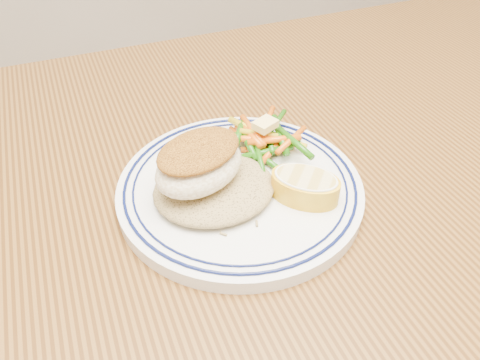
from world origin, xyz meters
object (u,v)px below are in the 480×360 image
Objects in this scene: fish_fillet at (199,163)px; lemon_wedge at (305,186)px; vegetable_pile at (264,138)px; plate at (240,188)px; dining_table at (258,282)px; rice_pilaf at (214,186)px.

fish_fillet is 0.11m from lemon_wedge.
plate is at bearing -136.07° from vegetable_pile.
fish_fillet reaches higher than plate.
lemon_wedge is (0.05, -0.04, 0.02)m from plate.
dining_table is 13.86× the size of vegetable_pile.
vegetable_pile reaches higher than rice_pilaf.
plate is at bearing 94.65° from dining_table.
lemon_wedge is at bearing -24.31° from rice_pilaf.
fish_fillet is at bearing 136.20° from dining_table.
plate is 0.04m from rice_pilaf.
dining_table is at bearing -177.33° from lemon_wedge.
fish_fillet is 1.27× the size of lemon_wedge.
plate is 0.07m from vegetable_pile.
vegetable_pile is at bearing 64.04° from dining_table.
rice_pilaf is (-0.03, 0.04, 0.12)m from dining_table.
plate is at bearing 140.40° from lemon_wedge.
plate is 2.34× the size of vegetable_pile.
rice_pilaf is at bearing 130.75° from dining_table.
vegetable_pile is (0.05, 0.05, 0.02)m from plate.
lemon_wedge is (0.05, 0.00, 0.13)m from dining_table.
lemon_wedge is at bearing 2.67° from dining_table.
fish_fillet is 1.04× the size of vegetable_pile.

